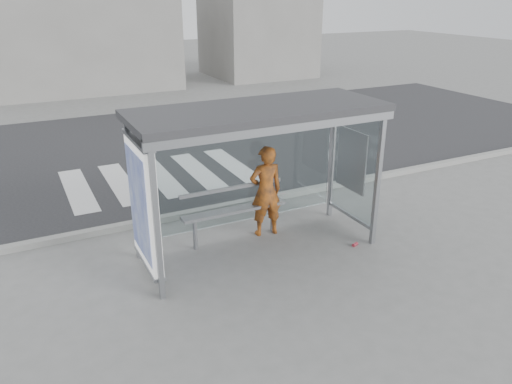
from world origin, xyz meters
TOP-DOWN VIEW (x-y plane):
  - ground at (0.00, 0.00)m, footprint 80.00×80.00m
  - road at (0.00, 7.00)m, footprint 30.00×10.00m
  - curb at (0.00, 1.95)m, footprint 30.00×0.18m
  - crosswalk at (-0.50, 4.50)m, footprint 4.55×3.00m
  - bus_shelter at (-0.37, 0.06)m, footprint 4.25×1.65m
  - building_center at (0.00, 18.00)m, footprint 8.00×5.00m
  - building_right at (9.00, 18.00)m, footprint 5.00×5.00m
  - person at (0.41, 0.53)m, footprint 0.68×0.48m
  - bench at (-0.22, 0.56)m, footprint 2.02×0.26m
  - soda_can at (1.65, -0.66)m, footprint 0.13×0.10m

SIDE VIEW (x-z plane):
  - ground at x=0.00m, z-range 0.00..0.00m
  - crosswalk at x=-0.50m, z-range 0.00..0.00m
  - road at x=0.00m, z-range 0.00..0.01m
  - soda_can at x=1.65m, z-range 0.00..0.06m
  - curb at x=0.00m, z-range 0.00..0.12m
  - bench at x=-0.22m, z-range 0.09..1.13m
  - person at x=0.41m, z-range 0.00..1.76m
  - bus_shelter at x=-0.37m, z-range 0.67..3.29m
  - building_center at x=0.00m, z-range 0.00..5.00m
  - building_right at x=9.00m, z-range 0.00..7.00m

